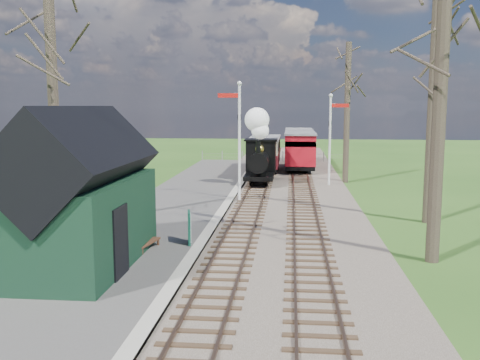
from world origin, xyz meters
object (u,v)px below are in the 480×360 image
object	(u,v)px
red_carriage_b	(299,145)
sign_board	(189,227)
person	(133,232)
station_shed	(81,197)
bench	(143,238)
semaphore_far	(331,133)
locomotive	(260,151)
coach	(265,152)
red_carriage_a	(300,150)
semaphore_near	(238,133)

from	to	relation	value
red_carriage_b	sign_board	bearing A→B (deg)	-98.40
person	station_shed	bearing A→B (deg)	117.23
bench	person	distance (m)	0.60
semaphore_far	bench	xyz separation A→B (m)	(-7.33, -16.13, -2.77)
locomotive	coach	distance (m)	6.09
coach	bench	xyz separation A→B (m)	(-2.96, -22.22, -0.99)
coach	red_carriage_a	world-z (taller)	red_carriage_a
coach	red_carriage_b	size ratio (longest dim) A/B	1.31
red_carriage_a	red_carriage_b	bearing A→B (deg)	90.00
semaphore_far	sign_board	size ratio (longest dim) A/B	5.01
semaphore_near	locomotive	distance (m)	6.25
semaphore_far	bench	world-z (taller)	semaphore_far
station_shed	sign_board	xyz separation A→B (m)	(2.74, 2.77, -1.50)
locomotive	coach	size ratio (longest dim) A/B	0.62
locomotive	sign_board	size ratio (longest dim) A/B	4.11
station_shed	sign_board	size ratio (longest dim) A/B	5.52
locomotive	person	distance (m)	16.97
semaphore_near	person	size ratio (longest dim) A/B	4.43
coach	bench	distance (m)	22.44
station_shed	semaphore_near	size ratio (longest dim) A/B	1.01
semaphore_near	red_carriage_b	distance (m)	19.31
coach	red_carriage_b	xyz separation A→B (m)	(2.60, 6.83, 0.08)
semaphore_near	person	xyz separation A→B (m)	(-2.38, -10.60, -2.72)
semaphore_far	red_carriage_a	bearing A→B (deg)	103.45
locomotive	bench	size ratio (longest dim) A/B	3.16
red_carriage_b	sign_board	distance (m)	28.47
red_carriage_a	bench	xyz separation A→B (m)	(-5.56, -23.55, -1.07)
station_shed	semaphore_near	xyz separation A→B (m)	(3.53, 12.00, 1.35)
station_shed	bench	world-z (taller)	station_shed
coach	station_shed	bearing A→B (deg)	-100.11
semaphore_far	sign_board	world-z (taller)	semaphore_far
coach	semaphore_near	bearing A→B (deg)	-93.64
semaphore_near	red_carriage_b	xyz separation A→B (m)	(3.37, 18.92, -1.97)
sign_board	bench	bearing A→B (deg)	-147.33
locomotive	sign_board	xyz separation A→B (m)	(-1.55, -15.26, -1.38)
semaphore_near	red_carriage_a	world-z (taller)	semaphore_near
semaphore_near	sign_board	size ratio (longest dim) A/B	5.45
station_shed	bench	bearing A→B (deg)	54.36
sign_board	coach	bearing A→B (deg)	85.82
sign_board	person	distance (m)	2.10
station_shed	red_carriage_b	size ratio (longest dim) A/B	1.10
semaphore_far	coach	bearing A→B (deg)	125.68
station_shed	semaphore_near	distance (m)	12.58
person	red_carriage_b	bearing A→B (deg)	-34.48
station_shed	bench	distance (m)	2.85
person	semaphore_far	bearing A→B (deg)	-47.84
sign_board	station_shed	bearing A→B (deg)	-134.72
coach	sign_board	world-z (taller)	coach
locomotive	red_carriage_a	world-z (taller)	locomotive
semaphore_near	coach	distance (m)	12.29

